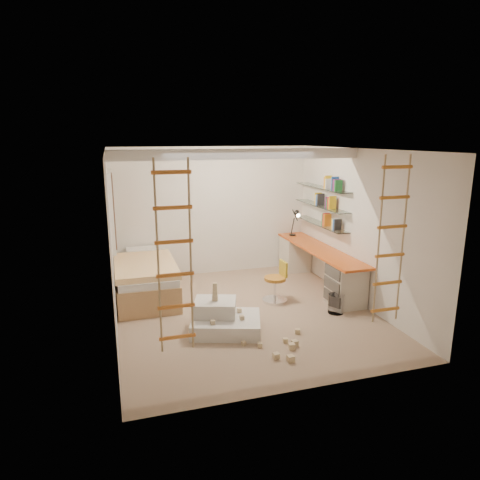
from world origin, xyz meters
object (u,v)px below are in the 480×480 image
object	(u,v)px
swivel_chair	(276,287)
play_platform	(223,319)
bed	(145,279)
desk	(318,265)

from	to	relation	value
swivel_chair	play_platform	distance (m)	1.44
swivel_chair	bed	bearing A→B (deg)	157.33
desk	swivel_chair	size ratio (longest dim) A/B	3.91
bed	play_platform	distance (m)	2.00
bed	swivel_chair	xyz separation A→B (m)	(2.14, -0.89, -0.07)
desk	play_platform	size ratio (longest dim) A/B	2.38
bed	desk	bearing A→B (deg)	-6.49
bed	play_platform	bearing A→B (deg)	-60.65
bed	play_platform	size ratio (longest dim) A/B	1.70
swivel_chair	play_platform	bearing A→B (deg)	-144.22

